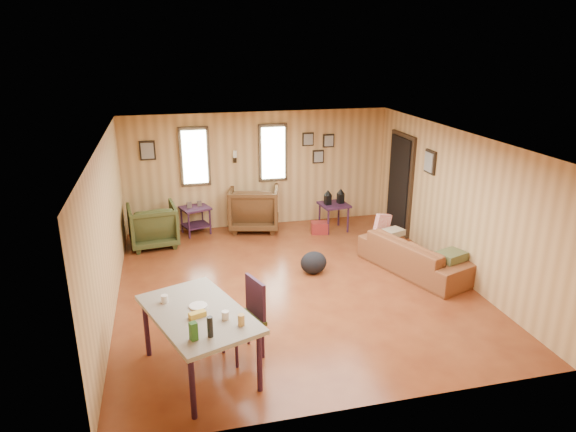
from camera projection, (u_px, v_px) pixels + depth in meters
name	position (u px, v px, depth m)	size (l,w,h in m)	color
room	(300.00, 209.00, 8.21)	(5.54, 6.04, 2.44)	brown
sofa	(415.00, 250.00, 8.68)	(2.03, 0.59, 0.79)	brown
recliner_brown	(254.00, 205.00, 10.64)	(0.99, 0.92, 1.02)	#482C15
recliner_green	(153.00, 223.00, 9.79)	(0.87, 0.81, 0.90)	#353A1A
end_table	(195.00, 215.00, 10.41)	(0.67, 0.64, 0.69)	#351730
side_table	(334.00, 202.00, 10.52)	(0.61, 0.61, 0.88)	#351730
cooler	(319.00, 228.00, 10.49)	(0.37, 0.30, 0.24)	maroon
backpack	(314.00, 263.00, 8.67)	(0.52, 0.44, 0.39)	black
sofa_pillows	(417.00, 241.00, 8.77)	(0.99, 1.83, 0.38)	#4C512D
dining_table	(199.00, 318.00, 5.89)	(1.45, 1.82, 1.04)	gray
dining_chair	(248.00, 314.00, 6.32)	(0.58, 0.58, 1.00)	#353A1A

